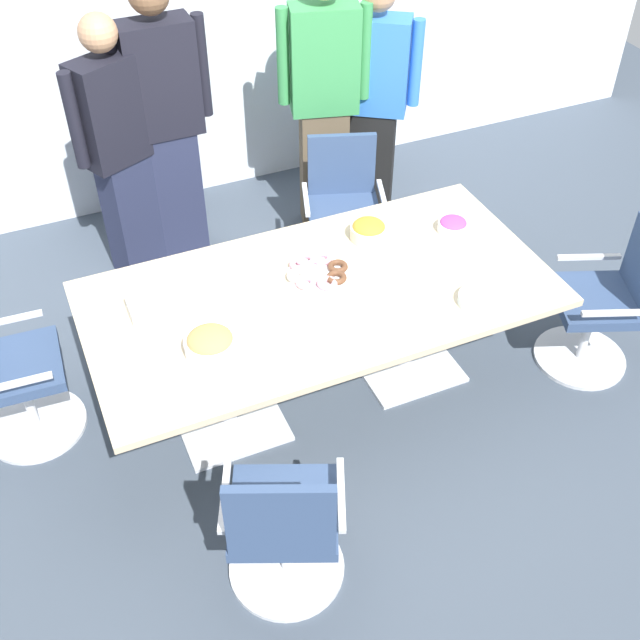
{
  "coord_description": "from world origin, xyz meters",
  "views": [
    {
      "loc": [
        -1.24,
        -2.84,
        3.31
      ],
      "look_at": [
        0.0,
        0.0,
        0.55
      ],
      "focal_mm": 43.96,
      "sensor_mm": 36.0,
      "label": 1
    }
  ],
  "objects_px": {
    "snack_bowl_candy_mix": "(453,225)",
    "napkin_pile": "(147,308)",
    "donut_platter": "(317,272)",
    "office_chair_2": "(284,529)",
    "snack_bowl_cookies": "(210,343)",
    "office_chair_0": "(343,216)",
    "person_standing_1": "(166,118)",
    "plate_stack": "(481,300)",
    "person_standing_0": "(120,148)",
    "snack_bowl_chips_orange": "(369,230)",
    "person_standing_2": "(324,97)",
    "person_standing_3": "(374,100)",
    "office_chair_1": "(8,378)",
    "conference_table": "(320,309)",
    "office_chair_3": "(604,307)"
  },
  "relations": [
    {
      "from": "office_chair_1",
      "to": "plate_stack",
      "type": "height_order",
      "value": "office_chair_1"
    },
    {
      "from": "donut_platter",
      "to": "person_standing_0",
      "type": "bearing_deg",
      "value": 115.02
    },
    {
      "from": "snack_bowl_cookies",
      "to": "plate_stack",
      "type": "xyz_separation_m",
      "value": [
        1.35,
        -0.2,
        -0.03
      ]
    },
    {
      "from": "office_chair_2",
      "to": "snack_bowl_chips_orange",
      "type": "bearing_deg",
      "value": 75.11
    },
    {
      "from": "office_chair_3",
      "to": "snack_bowl_cookies",
      "type": "relative_size",
      "value": 3.71
    },
    {
      "from": "napkin_pile",
      "to": "snack_bowl_chips_orange",
      "type": "bearing_deg",
      "value": 6.19
    },
    {
      "from": "person_standing_1",
      "to": "person_standing_2",
      "type": "relative_size",
      "value": 1.02
    },
    {
      "from": "office_chair_3",
      "to": "donut_platter",
      "type": "bearing_deg",
      "value": 92.77
    },
    {
      "from": "person_standing_2",
      "to": "snack_bowl_candy_mix",
      "type": "xyz_separation_m",
      "value": [
        0.17,
        -1.41,
        -0.18
      ]
    },
    {
      "from": "snack_bowl_cookies",
      "to": "napkin_pile",
      "type": "xyz_separation_m",
      "value": [
        -0.21,
        0.39,
        -0.02
      ]
    },
    {
      "from": "office_chair_3",
      "to": "plate_stack",
      "type": "xyz_separation_m",
      "value": [
        -0.89,
        -0.01,
        0.37
      ]
    },
    {
      "from": "office_chair_2",
      "to": "napkin_pile",
      "type": "relative_size",
      "value": 5.2
    },
    {
      "from": "person_standing_1",
      "to": "napkin_pile",
      "type": "distance_m",
      "value": 1.6
    },
    {
      "from": "person_standing_3",
      "to": "plate_stack",
      "type": "xyz_separation_m",
      "value": [
        -0.38,
        -1.99,
        -0.11
      ]
    },
    {
      "from": "conference_table",
      "to": "office_chair_2",
      "type": "xyz_separation_m",
      "value": [
        -0.62,
        -1.03,
        -0.22
      ]
    },
    {
      "from": "napkin_pile",
      "to": "snack_bowl_cookies",
      "type": "bearing_deg",
      "value": -61.88
    },
    {
      "from": "snack_bowl_cookies",
      "to": "snack_bowl_candy_mix",
      "type": "relative_size",
      "value": 1.44
    },
    {
      "from": "office_chair_3",
      "to": "snack_bowl_candy_mix",
      "type": "distance_m",
      "value": 0.99
    },
    {
      "from": "person_standing_1",
      "to": "snack_bowl_cookies",
      "type": "bearing_deg",
      "value": 79.69
    },
    {
      "from": "office_chair_3",
      "to": "plate_stack",
      "type": "height_order",
      "value": "office_chair_3"
    },
    {
      "from": "conference_table",
      "to": "office_chair_0",
      "type": "distance_m",
      "value": 1.22
    },
    {
      "from": "office_chair_0",
      "to": "person_standing_1",
      "type": "relative_size",
      "value": 0.48
    },
    {
      "from": "person_standing_1",
      "to": "donut_platter",
      "type": "height_order",
      "value": "person_standing_1"
    },
    {
      "from": "office_chair_3",
      "to": "person_standing_1",
      "type": "relative_size",
      "value": 0.48
    },
    {
      "from": "snack_bowl_chips_orange",
      "to": "napkin_pile",
      "type": "distance_m",
      "value": 1.29
    },
    {
      "from": "office_chair_2",
      "to": "snack_bowl_chips_orange",
      "type": "xyz_separation_m",
      "value": [
        1.05,
        1.34,
        0.4
      ]
    },
    {
      "from": "office_chair_2",
      "to": "office_chair_3",
      "type": "bearing_deg",
      "value": 38.98
    },
    {
      "from": "person_standing_3",
      "to": "snack_bowl_chips_orange",
      "type": "xyz_separation_m",
      "value": [
        -0.66,
        -1.26,
        -0.08
      ]
    },
    {
      "from": "office_chair_0",
      "to": "snack_bowl_candy_mix",
      "type": "xyz_separation_m",
      "value": [
        0.28,
        -0.84,
        0.38
      ]
    },
    {
      "from": "person_standing_0",
      "to": "snack_bowl_cookies",
      "type": "xyz_separation_m",
      "value": [
        0.0,
        -1.81,
        -0.09
      ]
    },
    {
      "from": "person_standing_3",
      "to": "napkin_pile",
      "type": "bearing_deg",
      "value": 69.13
    },
    {
      "from": "person_standing_3",
      "to": "donut_platter",
      "type": "xyz_separation_m",
      "value": [
        -1.05,
        -1.45,
        -0.11
      ]
    },
    {
      "from": "office_chair_1",
      "to": "person_standing_3",
      "type": "height_order",
      "value": "person_standing_3"
    },
    {
      "from": "office_chair_0",
      "to": "person_standing_2",
      "type": "bearing_deg",
      "value": -81.99
    },
    {
      "from": "napkin_pile",
      "to": "office_chair_2",
      "type": "bearing_deg",
      "value": -78.87
    },
    {
      "from": "snack_bowl_candy_mix",
      "to": "office_chair_0",
      "type": "bearing_deg",
      "value": 108.48
    },
    {
      "from": "donut_platter",
      "to": "office_chair_2",
      "type": "bearing_deg",
      "value": -119.54
    },
    {
      "from": "conference_table",
      "to": "napkin_pile",
      "type": "height_order",
      "value": "napkin_pile"
    },
    {
      "from": "snack_bowl_cookies",
      "to": "person_standing_2",
      "type": "bearing_deg",
      "value": 52.68
    },
    {
      "from": "conference_table",
      "to": "person_standing_2",
      "type": "bearing_deg",
      "value": 65.55
    },
    {
      "from": "person_standing_1",
      "to": "plate_stack",
      "type": "height_order",
      "value": "person_standing_1"
    },
    {
      "from": "office_chair_0",
      "to": "donut_platter",
      "type": "xyz_separation_m",
      "value": [
        -0.58,
        -0.9,
        0.37
      ]
    },
    {
      "from": "person_standing_0",
      "to": "snack_bowl_cookies",
      "type": "relative_size",
      "value": 7.04
    },
    {
      "from": "conference_table",
      "to": "snack_bowl_cookies",
      "type": "xyz_separation_m",
      "value": [
        -0.65,
        -0.21,
        0.18
      ]
    },
    {
      "from": "conference_table",
      "to": "person_standing_0",
      "type": "height_order",
      "value": "person_standing_0"
    },
    {
      "from": "snack_bowl_chips_orange",
      "to": "snack_bowl_candy_mix",
      "type": "height_order",
      "value": "snack_bowl_chips_orange"
    },
    {
      "from": "office_chair_1",
      "to": "snack_bowl_candy_mix",
      "type": "bearing_deg",
      "value": 88.7
    },
    {
      "from": "snack_bowl_candy_mix",
      "to": "napkin_pile",
      "type": "distance_m",
      "value": 1.75
    },
    {
      "from": "office_chair_3",
      "to": "plate_stack",
      "type": "distance_m",
      "value": 0.96
    },
    {
      "from": "plate_stack",
      "to": "snack_bowl_chips_orange",
      "type": "bearing_deg",
      "value": 110.45
    }
  ]
}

